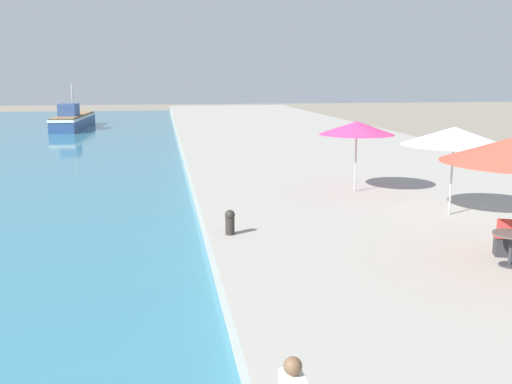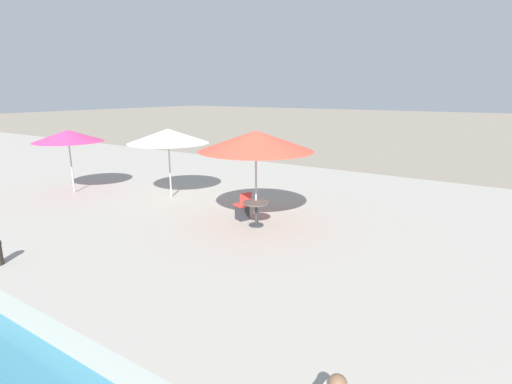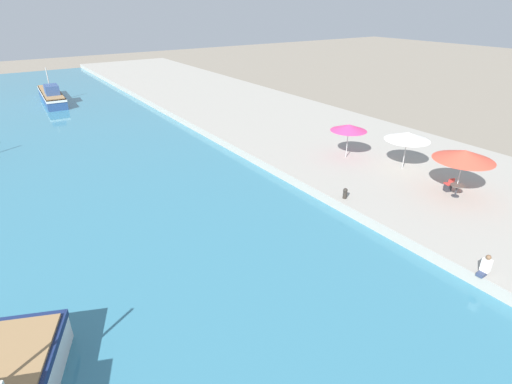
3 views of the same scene
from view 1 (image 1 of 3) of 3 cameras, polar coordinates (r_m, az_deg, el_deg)
name	(u,v)px [view 1 (image 1 of 3)]	position (r m, az deg, el deg)	size (l,w,h in m)	color
quay_promenade	(305,145)	(37.21, 4.91, 4.73)	(16.00, 90.00, 0.65)	#A39E93
fishing_boat_distant	(73,120)	(54.47, -17.81, 6.91)	(2.63, 10.92, 4.03)	navy
cafe_umbrella_white	(454,136)	(17.53, 19.22, 5.32)	(3.01, 3.01, 2.61)	#B7B7B7
cafe_umbrella_striped	(357,128)	(20.36, 10.05, 6.33)	(2.65, 2.65, 2.50)	#B7B7B7
cafe_table	(511,242)	(13.47, 24.18, -4.62)	(0.80, 0.80, 0.74)	#333338
cafe_chair_left	(503,242)	(14.21, 23.46, -4.63)	(0.52, 0.54, 0.91)	#2D2D33
mooring_bollard	(230,221)	(14.79, -2.62, -2.96)	(0.26, 0.26, 0.65)	#2D2823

